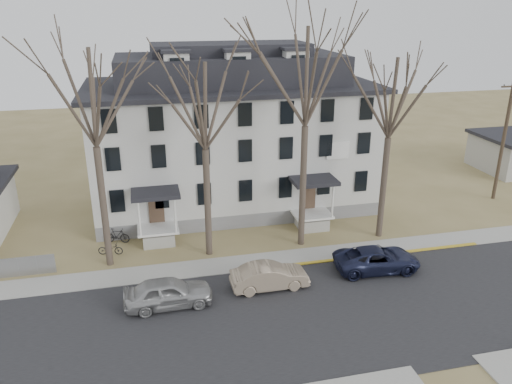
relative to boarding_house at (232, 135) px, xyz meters
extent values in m
plane|color=olive|center=(2.00, -17.95, -5.38)|extent=(120.00, 120.00, 0.00)
cube|color=#27272A|center=(2.00, -15.95, -5.38)|extent=(120.00, 10.00, 0.04)
cube|color=#A09F97|center=(2.00, -9.95, -5.38)|extent=(120.00, 2.00, 0.08)
cube|color=gold|center=(7.00, -10.85, -5.38)|extent=(14.00, 0.25, 0.06)
cube|color=slate|center=(0.00, 0.05, -4.88)|extent=(20.00, 10.00, 1.00)
cube|color=beige|center=(0.00, 0.05, -0.38)|extent=(20.00, 10.00, 8.00)
cube|color=black|center=(0.00, 0.05, 3.72)|extent=(20.80, 10.80, 0.30)
cube|color=black|center=(0.00, 0.05, 4.87)|extent=(16.00, 7.00, 2.00)
cube|color=black|center=(0.00, 0.05, 6.27)|extent=(11.00, 4.50, 0.80)
cube|color=white|center=(-6.00, -5.91, -4.38)|extent=(2.60, 2.00, 0.16)
cube|color=white|center=(4.50, -5.91, -4.38)|extent=(2.60, 2.00, 0.16)
cube|color=white|center=(6.50, -5.03, -0.18)|extent=(1.60, 0.08, 1.20)
cylinder|color=#473B31|center=(-9.00, -8.15, -1.74)|extent=(0.40, 0.40, 7.28)
cylinder|color=#473B31|center=(-3.00, -8.15, -2.00)|extent=(0.40, 0.40, 6.76)
cylinder|color=#473B31|center=(3.00, -8.15, -1.48)|extent=(0.40, 0.40, 7.80)
cylinder|color=#473B31|center=(8.50, -8.15, -2.00)|extent=(0.40, 0.40, 6.76)
cylinder|color=#3D3023|center=(20.50, -3.95, -0.63)|extent=(0.28, 0.28, 9.50)
imported|color=#A5A5A5|center=(-5.84, -13.42, -4.61)|extent=(4.56, 1.92, 1.54)
imported|color=gray|center=(-0.34, -12.91, -4.68)|extent=(4.27, 1.54, 1.40)
imported|color=#1B1F3A|center=(6.25, -12.44, -4.69)|extent=(5.14, 2.67, 1.38)
imported|color=black|center=(-9.00, -6.97, -4.98)|extent=(1.60, 0.84, 0.80)
imported|color=black|center=(-8.64, -5.36, -4.88)|extent=(1.72, 0.95, 0.99)
camera|label=1|loc=(-6.41, -35.89, 9.36)|focal=35.00mm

